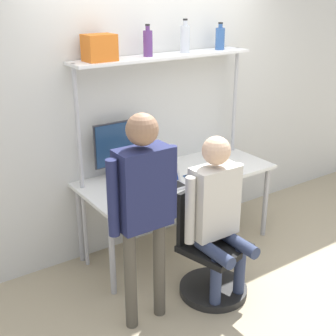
{
  "coord_description": "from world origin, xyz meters",
  "views": [
    {
      "loc": [
        -2.32,
        -2.85,
        2.39
      ],
      "look_at": [
        -0.49,
        -0.18,
        1.12
      ],
      "focal_mm": 50.0,
      "sensor_mm": 36.0,
      "label": 1
    }
  ],
  "objects_px": {
    "person_seated": "(217,207)",
    "bottle_purple": "(148,43)",
    "monitor": "(119,147)",
    "cell_phone": "(191,178)",
    "bottle_clear": "(185,39)",
    "person_standing": "(144,197)",
    "bottle_blue": "(220,38)",
    "office_chair": "(210,262)",
    "storage_box": "(99,48)",
    "laptop": "(165,179)"
  },
  "relations": [
    {
      "from": "laptop",
      "to": "person_seated",
      "type": "xyz_separation_m",
      "value": [
        0.08,
        -0.61,
        -0.04
      ]
    },
    {
      "from": "bottle_clear",
      "to": "office_chair",
      "type": "bearing_deg",
      "value": -113.5
    },
    {
      "from": "laptop",
      "to": "office_chair",
      "type": "height_order",
      "value": "laptop"
    },
    {
      "from": "person_seated",
      "to": "bottle_clear",
      "type": "height_order",
      "value": "bottle_clear"
    },
    {
      "from": "cell_phone",
      "to": "bottle_clear",
      "type": "height_order",
      "value": "bottle_clear"
    },
    {
      "from": "laptop",
      "to": "bottle_purple",
      "type": "relative_size",
      "value": 1.28
    },
    {
      "from": "monitor",
      "to": "bottle_blue",
      "type": "height_order",
      "value": "bottle_blue"
    },
    {
      "from": "cell_phone",
      "to": "office_chair",
      "type": "xyz_separation_m",
      "value": [
        -0.22,
        -0.57,
        -0.5
      ]
    },
    {
      "from": "bottle_blue",
      "to": "monitor",
      "type": "bearing_deg",
      "value": 178.88
    },
    {
      "from": "person_standing",
      "to": "storage_box",
      "type": "xyz_separation_m",
      "value": [
        0.19,
        0.94,
        0.89
      ]
    },
    {
      "from": "person_seated",
      "to": "bottle_purple",
      "type": "relative_size",
      "value": 5.09
    },
    {
      "from": "bottle_blue",
      "to": "person_seated",
      "type": "bearing_deg",
      "value": -129.31
    },
    {
      "from": "laptop",
      "to": "cell_phone",
      "type": "distance_m",
      "value": 0.3
    },
    {
      "from": "office_chair",
      "to": "bottle_clear",
      "type": "relative_size",
      "value": 3.06
    },
    {
      "from": "laptop",
      "to": "office_chair",
      "type": "xyz_separation_m",
      "value": [
        0.07,
        -0.56,
        -0.56
      ]
    },
    {
      "from": "laptop",
      "to": "cell_phone",
      "type": "height_order",
      "value": "laptop"
    },
    {
      "from": "person_seated",
      "to": "person_standing",
      "type": "xyz_separation_m",
      "value": [
        -0.64,
        0.04,
        0.24
      ]
    },
    {
      "from": "laptop",
      "to": "person_seated",
      "type": "height_order",
      "value": "person_seated"
    },
    {
      "from": "bottle_blue",
      "to": "storage_box",
      "type": "height_order",
      "value": "bottle_blue"
    },
    {
      "from": "monitor",
      "to": "person_seated",
      "type": "height_order",
      "value": "person_seated"
    },
    {
      "from": "monitor",
      "to": "storage_box",
      "type": "height_order",
      "value": "storage_box"
    },
    {
      "from": "bottle_blue",
      "to": "bottle_purple",
      "type": "distance_m",
      "value": 0.8
    },
    {
      "from": "monitor",
      "to": "bottle_clear",
      "type": "bearing_deg",
      "value": -1.79
    },
    {
      "from": "office_chair",
      "to": "bottle_blue",
      "type": "xyz_separation_m",
      "value": [
        0.81,
        0.94,
        1.65
      ]
    },
    {
      "from": "person_seated",
      "to": "bottle_blue",
      "type": "relative_size",
      "value": 5.49
    },
    {
      "from": "laptop",
      "to": "bottle_blue",
      "type": "relative_size",
      "value": 1.38
    },
    {
      "from": "storage_box",
      "to": "office_chair",
      "type": "bearing_deg",
      "value": -64.97
    },
    {
      "from": "cell_phone",
      "to": "bottle_purple",
      "type": "bearing_deg",
      "value": 119.16
    },
    {
      "from": "monitor",
      "to": "laptop",
      "type": "height_order",
      "value": "monitor"
    },
    {
      "from": "office_chair",
      "to": "person_standing",
      "type": "xyz_separation_m",
      "value": [
        -0.63,
        -0.01,
        0.76
      ]
    },
    {
      "from": "person_standing",
      "to": "bottle_clear",
      "type": "height_order",
      "value": "bottle_clear"
    },
    {
      "from": "storage_box",
      "to": "bottle_clear",
      "type": "bearing_deg",
      "value": 0.0
    },
    {
      "from": "laptop",
      "to": "person_standing",
      "type": "bearing_deg",
      "value": -134.44
    },
    {
      "from": "person_seated",
      "to": "bottle_purple",
      "type": "height_order",
      "value": "bottle_purple"
    },
    {
      "from": "person_seated",
      "to": "monitor",
      "type": "bearing_deg",
      "value": 106.21
    },
    {
      "from": "cell_phone",
      "to": "person_seated",
      "type": "distance_m",
      "value": 0.65
    },
    {
      "from": "cell_phone",
      "to": "bottle_blue",
      "type": "distance_m",
      "value": 1.34
    },
    {
      "from": "person_standing",
      "to": "bottle_clear",
      "type": "distance_m",
      "value": 1.67
    },
    {
      "from": "monitor",
      "to": "cell_phone",
      "type": "height_order",
      "value": "monitor"
    },
    {
      "from": "monitor",
      "to": "office_chair",
      "type": "height_order",
      "value": "monitor"
    },
    {
      "from": "office_chair",
      "to": "bottle_blue",
      "type": "height_order",
      "value": "bottle_blue"
    },
    {
      "from": "cell_phone",
      "to": "bottle_purple",
      "type": "relative_size",
      "value": 0.56
    },
    {
      "from": "monitor",
      "to": "bottle_blue",
      "type": "distance_m",
      "value": 1.4
    },
    {
      "from": "person_standing",
      "to": "storage_box",
      "type": "relative_size",
      "value": 6.61
    },
    {
      "from": "cell_phone",
      "to": "office_chair",
      "type": "height_order",
      "value": "office_chair"
    },
    {
      "from": "cell_phone",
      "to": "storage_box",
      "type": "bearing_deg",
      "value": 150.84
    },
    {
      "from": "cell_phone",
      "to": "bottle_purple",
      "type": "height_order",
      "value": "bottle_purple"
    },
    {
      "from": "bottle_blue",
      "to": "storage_box",
      "type": "distance_m",
      "value": 1.25
    },
    {
      "from": "laptop",
      "to": "bottle_purple",
      "type": "bearing_deg",
      "value": 77.15
    },
    {
      "from": "person_seated",
      "to": "bottle_clear",
      "type": "xyz_separation_m",
      "value": [
        0.4,
        0.98,
        1.15
      ]
    }
  ]
}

